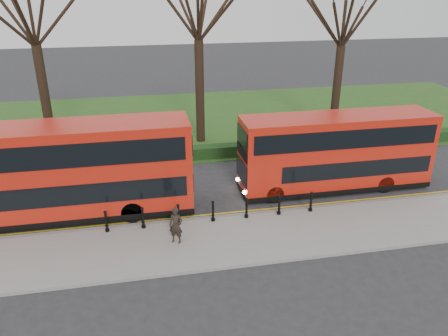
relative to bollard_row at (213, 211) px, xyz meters
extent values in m
plane|color=#28282B|center=(-0.91, 1.35, -0.65)|extent=(120.00, 120.00, 0.00)
cube|color=gray|center=(-0.91, -1.65, -0.58)|extent=(60.00, 4.00, 0.15)
cube|color=slate|center=(-0.91, 0.35, -0.58)|extent=(60.00, 0.25, 0.16)
cube|color=#2B4C19|center=(-0.91, 16.35, -0.62)|extent=(60.00, 18.00, 0.06)
cube|color=black|center=(-0.91, 8.15, -0.25)|extent=(60.00, 0.90, 0.80)
cube|color=yellow|center=(-0.91, 0.65, -0.64)|extent=(60.00, 0.10, 0.01)
cube|color=yellow|center=(-0.91, 0.85, -0.64)|extent=(60.00, 0.10, 0.01)
cylinder|color=black|center=(-8.91, 11.35, 2.82)|extent=(0.60, 0.60, 6.94)
cylinder|color=black|center=(1.09, 11.35, 2.85)|extent=(0.60, 0.60, 7.00)
cylinder|color=black|center=(11.09, 11.35, 2.52)|extent=(0.60, 0.60, 6.34)
cylinder|color=black|center=(-4.87, 0.00, 0.00)|extent=(0.15, 0.15, 1.00)
cylinder|color=black|center=(-3.25, 0.00, 0.00)|extent=(0.15, 0.15, 1.00)
cylinder|color=black|center=(-1.62, 0.00, 0.00)|extent=(0.15, 0.15, 1.00)
cylinder|color=black|center=(0.00, 0.00, 0.00)|extent=(0.15, 0.15, 1.00)
cylinder|color=black|center=(1.62, 0.00, 0.00)|extent=(0.15, 0.15, 1.00)
cylinder|color=black|center=(3.25, 0.00, 0.00)|extent=(0.15, 0.15, 1.00)
cylinder|color=black|center=(4.87, 0.00, 0.00)|extent=(0.15, 0.15, 1.00)
cube|color=red|center=(-6.56, 2.08, 1.84)|extent=(11.52, 2.62, 4.24)
cube|color=black|center=(-6.56, 2.08, -0.34)|extent=(11.54, 2.64, 0.31)
cube|color=black|center=(-5.72, 0.76, 1.08)|extent=(9.22, 0.04, 1.00)
cube|color=black|center=(-6.56, 0.76, 2.96)|extent=(10.90, 0.04, 1.10)
cylinder|color=black|center=(-3.73, 0.93, -0.13)|extent=(1.05, 0.31, 1.05)
cylinder|color=black|center=(-3.73, 3.23, -0.13)|extent=(1.05, 0.31, 1.05)
cube|color=red|center=(7.16, 2.51, 1.58)|extent=(10.35, 2.35, 3.81)
cube|color=black|center=(7.16, 2.51, -0.37)|extent=(10.37, 2.37, 0.28)
cube|color=black|center=(7.91, 1.32, 0.90)|extent=(8.28, 0.04, 0.89)
cube|color=black|center=(7.16, 1.32, 2.60)|extent=(9.79, 0.04, 0.99)
cube|color=black|center=(1.96, 2.51, 1.89)|extent=(0.06, 2.07, 0.52)
cylinder|color=black|center=(3.49, 1.47, -0.18)|extent=(0.94, 0.28, 0.94)
cylinder|color=black|center=(3.49, 3.54, -0.18)|extent=(0.94, 0.28, 0.94)
cylinder|color=black|center=(9.70, 1.47, -0.18)|extent=(0.94, 0.28, 0.94)
cylinder|color=black|center=(9.70, 3.54, -0.18)|extent=(0.94, 0.28, 0.94)
imported|color=black|center=(-1.86, -1.49, 0.33)|extent=(0.72, 0.61, 1.66)
camera|label=1|loc=(-2.97, -17.69, 10.04)|focal=35.00mm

